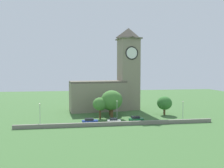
# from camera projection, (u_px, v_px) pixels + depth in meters

# --- Properties ---
(ground_plane) EXTENTS (200.00, 200.00, 0.00)m
(ground_plane) POSITION_uv_depth(u_px,v_px,m) (109.00, 114.00, 86.95)
(ground_plane) COLOR #3D6633
(church) EXTENTS (29.50, 12.49, 33.69)m
(church) POSITION_uv_depth(u_px,v_px,m) (112.00, 83.00, 96.03)
(church) COLOR gray
(church) RESTS_ON ground
(quay_barrier) EXTENTS (59.53, 0.70, 1.13)m
(quay_barrier) POSITION_uv_depth(u_px,v_px,m) (118.00, 124.00, 69.62)
(quay_barrier) COLOR gray
(quay_barrier) RESTS_ON ground
(car_blue) EXTENTS (4.86, 2.27, 1.65)m
(car_blue) POSITION_uv_depth(u_px,v_px,m) (90.00, 121.00, 71.86)
(car_blue) COLOR #233D9E
(car_blue) RESTS_ON ground
(car_white) EXTENTS (4.16, 2.28, 1.68)m
(car_white) POSITION_uv_depth(u_px,v_px,m) (114.00, 121.00, 72.30)
(car_white) COLOR silver
(car_white) RESTS_ON ground
(car_green) EXTENTS (4.58, 2.16, 1.84)m
(car_green) POSITION_uv_depth(u_px,v_px,m) (136.00, 119.00, 74.26)
(car_green) COLOR #1E6B38
(car_green) RESTS_ON ground
(streetlamp_west_end) EXTENTS (0.44, 0.44, 6.47)m
(streetlamp_west_end) POSITION_uv_depth(u_px,v_px,m) (40.00, 110.00, 70.28)
(streetlamp_west_end) COLOR #9EA0A5
(streetlamp_west_end) RESTS_ON ground
(streetlamp_west_mid) EXTENTS (0.44, 0.44, 6.82)m
(streetlamp_west_mid) POSITION_uv_depth(u_px,v_px,m) (117.00, 107.00, 74.60)
(streetlamp_west_mid) COLOR #9EA0A5
(streetlamp_west_mid) RESTS_ON ground
(streetlamp_central) EXTENTS (0.44, 0.44, 6.05)m
(streetlamp_central) POSITION_uv_depth(u_px,v_px,m) (183.00, 107.00, 78.59)
(streetlamp_central) COLOR #9EA0A5
(streetlamp_central) RESTS_ON ground
(tree_riverside_west) EXTENTS (4.88, 4.88, 7.20)m
(tree_riverside_west) POSITION_uv_depth(u_px,v_px,m) (100.00, 104.00, 79.06)
(tree_riverside_west) COLOR brown
(tree_riverside_west) RESTS_ON ground
(tree_riverside_east) EXTENTS (7.37, 7.37, 9.49)m
(tree_riverside_east) POSITION_uv_depth(u_px,v_px,m) (112.00, 100.00, 80.24)
(tree_riverside_east) COLOR brown
(tree_riverside_east) RESTS_ON ground
(tree_by_tower) EXTENTS (5.43, 5.43, 6.79)m
(tree_by_tower) POSITION_uv_depth(u_px,v_px,m) (164.00, 103.00, 85.82)
(tree_by_tower) COLOR brown
(tree_by_tower) RESTS_ON ground
(tree_churchyard) EXTENTS (6.34, 6.34, 7.41)m
(tree_churchyard) POSITION_uv_depth(u_px,v_px,m) (110.00, 103.00, 85.76)
(tree_churchyard) COLOR brown
(tree_churchyard) RESTS_ON ground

